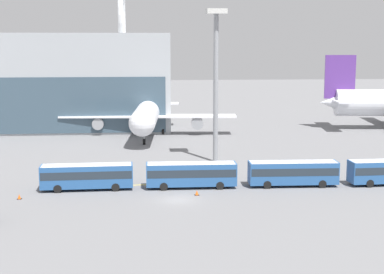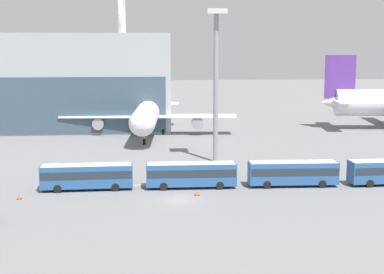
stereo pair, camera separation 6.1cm
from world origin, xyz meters
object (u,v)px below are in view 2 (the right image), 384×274
Objects in this scene: shuttle_bus_1 at (191,173)px; traffic_cone_1 at (19,197)px; airliner_at_gate_far at (148,113)px; shuttle_bus_0 at (87,175)px; traffic_cone_0 at (197,193)px; shuttle_bus_2 at (293,172)px; floodlight_mast at (216,63)px.

traffic_cone_1 is at bearing -168.84° from shuttle_bus_1.
shuttle_bus_0 is (-7.98, -43.25, -2.61)m from airliner_at_gate_far.
shuttle_bus_1 reaches higher than traffic_cone_0.
traffic_cone_0 is at bearing 10.65° from airliner_at_gate_far.
traffic_cone_0 is 1.02× the size of traffic_cone_1.
floodlight_mast reaches higher than shuttle_bus_2.
traffic_cone_1 is at bearing -154.74° from shuttle_bus_0.
floodlight_mast reaches higher than airliner_at_gate_far.
shuttle_bus_2 reaches higher than traffic_cone_0.
floodlight_mast is at bearing 37.64° from traffic_cone_1.
airliner_at_gate_far is 3.10× the size of shuttle_bus_2.
airliner_at_gate_far reaches higher than shuttle_bus_0.
traffic_cone_1 is at bearing -172.41° from shuttle_bus_2.
shuttle_bus_1 reaches higher than traffic_cone_1.
shuttle_bus_0 is 1.00× the size of shuttle_bus_2.
traffic_cone_0 is (13.36, -3.81, -1.57)m from shuttle_bus_0.
shuttle_bus_1 is 18.74× the size of traffic_cone_0.
traffic_cone_1 is at bearing -14.12° from airliner_at_gate_far.
floodlight_mast is 25.12m from traffic_cone_0.
floodlight_mast is (18.04, 15.88, 13.30)m from shuttle_bus_0.
floodlight_mast is (5.04, 15.96, 13.30)m from shuttle_bus_1.
shuttle_bus_1 is at bearing -2.08° from shuttle_bus_0.
floodlight_mast is at bearing 117.75° from shuttle_bus_2.
shuttle_bus_2 is 22.40m from floodlight_mast.
traffic_cone_1 is (-20.91, -0.04, -0.01)m from traffic_cone_0.
shuttle_bus_0 is 13.00m from shuttle_bus_1.
shuttle_bus_1 is 1.00× the size of shuttle_bus_2.
shuttle_bus_0 is 8.62m from traffic_cone_1.
shuttle_bus_2 is 33.77m from traffic_cone_1.
airliner_at_gate_far is at bearing 110.17° from floodlight_mast.
traffic_cone_0 is at bearing -83.70° from shuttle_bus_1.
shuttle_bus_0 is at bearing -179.57° from shuttle_bus_1.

